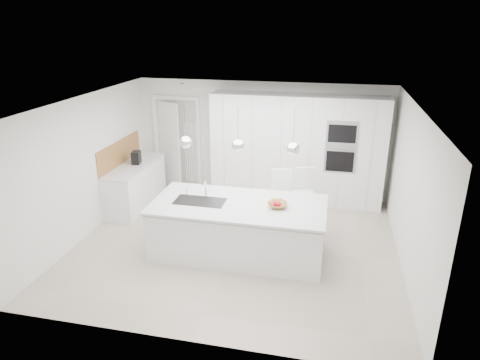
% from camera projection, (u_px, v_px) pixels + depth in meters
% --- Properties ---
extents(floor, '(5.50, 5.50, 0.00)m').
position_uv_depth(floor, '(236.00, 244.00, 7.55)').
color(floor, '#B9A794').
rests_on(floor, ground).
extents(wall_back, '(5.50, 0.00, 5.50)m').
position_uv_depth(wall_back, '(262.00, 139.00, 9.39)').
color(wall_back, white).
rests_on(wall_back, ground).
extents(wall_left, '(0.00, 5.00, 5.00)m').
position_uv_depth(wall_left, '(87.00, 166.00, 7.66)').
color(wall_left, white).
rests_on(wall_left, ground).
extents(ceiling, '(5.50, 5.50, 0.00)m').
position_uv_depth(ceiling, '(236.00, 103.00, 6.67)').
color(ceiling, white).
rests_on(ceiling, wall_back).
extents(tall_cabinets, '(3.60, 0.60, 2.30)m').
position_uv_depth(tall_cabinets, '(296.00, 150.00, 8.99)').
color(tall_cabinets, white).
rests_on(tall_cabinets, floor).
extents(oven_stack, '(0.62, 0.04, 1.05)m').
position_uv_depth(oven_stack, '(341.00, 147.00, 8.46)').
color(oven_stack, '#A5A5A8').
rests_on(oven_stack, tall_cabinets).
extents(doorway_frame, '(1.11, 0.08, 2.13)m').
position_uv_depth(doorway_frame, '(178.00, 144.00, 9.84)').
color(doorway_frame, white).
rests_on(doorway_frame, floor).
extents(hallway_door, '(0.76, 0.38, 2.00)m').
position_uv_depth(hallway_door, '(167.00, 145.00, 9.85)').
color(hallway_door, white).
rests_on(hallway_door, floor).
extents(radiator, '(0.32, 0.04, 1.40)m').
position_uv_depth(radiator, '(191.00, 152.00, 9.83)').
color(radiator, white).
rests_on(radiator, floor).
extents(left_base_cabinets, '(0.60, 1.80, 0.86)m').
position_uv_depth(left_base_cabinets, '(136.00, 186.00, 8.99)').
color(left_base_cabinets, white).
rests_on(left_base_cabinets, floor).
extents(left_worktop, '(0.62, 1.82, 0.04)m').
position_uv_depth(left_worktop, '(134.00, 166.00, 8.83)').
color(left_worktop, silver).
rests_on(left_worktop, left_base_cabinets).
extents(oak_backsplash, '(0.02, 1.80, 0.50)m').
position_uv_depth(oak_backsplash, '(120.00, 153.00, 8.79)').
color(oak_backsplash, '#AA7743').
rests_on(oak_backsplash, wall_left).
extents(island_base, '(2.80, 1.20, 0.86)m').
position_uv_depth(island_base, '(238.00, 231.00, 7.10)').
color(island_base, white).
rests_on(island_base, floor).
extents(island_worktop, '(2.84, 1.40, 0.04)m').
position_uv_depth(island_worktop, '(239.00, 205.00, 6.99)').
color(island_worktop, silver).
rests_on(island_worktop, island_base).
extents(island_sink, '(0.84, 0.44, 0.18)m').
position_uv_depth(island_sink, '(200.00, 206.00, 7.10)').
color(island_sink, '#3F3F42').
rests_on(island_sink, island_worktop).
extents(island_tap, '(0.02, 0.02, 0.30)m').
position_uv_depth(island_tap, '(206.00, 189.00, 7.19)').
color(island_tap, white).
rests_on(island_tap, island_worktop).
extents(pendant_left, '(0.20, 0.20, 0.20)m').
position_uv_depth(pendant_left, '(186.00, 142.00, 6.76)').
color(pendant_left, white).
rests_on(pendant_left, ceiling).
extents(pendant_mid, '(0.20, 0.20, 0.20)m').
position_uv_depth(pendant_mid, '(238.00, 145.00, 6.58)').
color(pendant_mid, white).
rests_on(pendant_mid, ceiling).
extents(pendant_right, '(0.20, 0.20, 0.20)m').
position_uv_depth(pendant_right, '(293.00, 149.00, 6.41)').
color(pendant_right, white).
rests_on(pendant_right, ceiling).
extents(fruit_bowl, '(0.36, 0.36, 0.08)m').
position_uv_depth(fruit_bowl, '(277.00, 205.00, 6.83)').
color(fruit_bowl, '#AA7743').
rests_on(fruit_bowl, island_worktop).
extents(espresso_machine, '(0.20, 0.27, 0.26)m').
position_uv_depth(espresso_machine, '(136.00, 158.00, 8.87)').
color(espresso_machine, black).
rests_on(espresso_machine, left_worktop).
extents(bar_stool_left, '(0.49, 0.62, 1.20)m').
position_uv_depth(bar_stool_left, '(280.00, 204.00, 7.72)').
color(bar_stool_left, white).
rests_on(bar_stool_left, floor).
extents(bar_stool_right, '(0.57, 0.66, 1.21)m').
position_uv_depth(bar_stool_right, '(302.00, 202.00, 7.78)').
color(bar_stool_right, white).
rests_on(bar_stool_right, floor).
extents(apple_a, '(0.09, 0.09, 0.09)m').
position_uv_depth(apple_a, '(276.00, 204.00, 6.78)').
color(apple_a, red).
rests_on(apple_a, fruit_bowl).
extents(apple_b, '(0.07, 0.07, 0.07)m').
position_uv_depth(apple_b, '(275.00, 203.00, 6.83)').
color(apple_b, red).
rests_on(apple_b, fruit_bowl).
extents(apple_c, '(0.08, 0.08, 0.08)m').
position_uv_depth(apple_c, '(279.00, 204.00, 6.78)').
color(apple_c, red).
rests_on(apple_c, fruit_bowl).
extents(banana_bunch, '(0.25, 0.18, 0.22)m').
position_uv_depth(banana_bunch, '(277.00, 201.00, 6.78)').
color(banana_bunch, yellow).
rests_on(banana_bunch, fruit_bowl).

